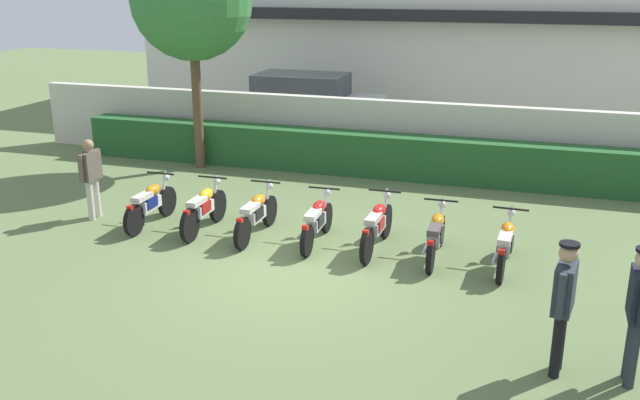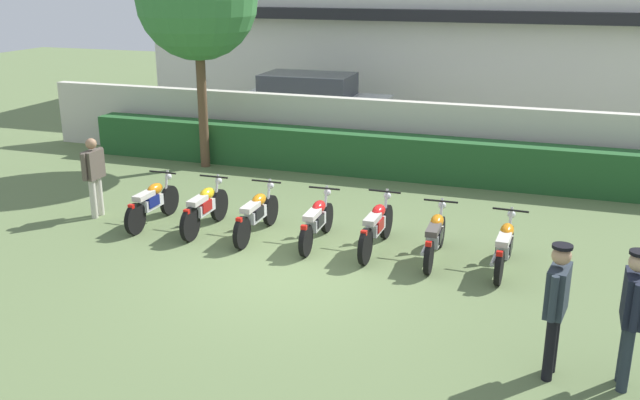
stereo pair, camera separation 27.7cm
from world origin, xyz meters
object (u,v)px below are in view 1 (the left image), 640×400
motorcycle_in_row_0 (150,203)px  motorcycle_in_row_1 (204,208)px  motorcycle_in_row_5 (436,235)px  inspector_person (91,172)px  motorcycle_in_row_3 (317,221)px  officer_1 (639,304)px  motorcycle_in_row_4 (377,226)px  motorcycle_in_row_2 (256,214)px  motorcycle_in_row_6 (506,244)px  tree_near_inspector (192,0)px  parked_car (306,106)px  officer_0 (564,297)px

motorcycle_in_row_0 → motorcycle_in_row_1: (1.15, 0.02, 0.01)m
motorcycle_in_row_5 → inspector_person: inspector_person is taller
motorcycle_in_row_3 → officer_1: officer_1 is taller
motorcycle_in_row_4 → motorcycle_in_row_2: bearing=92.5°
motorcycle_in_row_2 → officer_1: bearing=-117.7°
motorcycle_in_row_4 → motorcycle_in_row_5: size_ratio=1.07×
officer_1 → motorcycle_in_row_3: bearing=-32.5°
motorcycle_in_row_6 → motorcycle_in_row_3: bearing=90.0°
tree_near_inspector → motorcycle_in_row_1: (2.25, -4.26, -3.69)m
parked_car → officer_1: size_ratio=2.60×
motorcycle_in_row_0 → motorcycle_in_row_5: (5.60, -0.01, -0.01)m
motorcycle_in_row_0 → motorcycle_in_row_1: 1.15m
motorcycle_in_row_6 → inspector_person: inspector_person is taller
motorcycle_in_row_4 → tree_near_inspector: bearing=54.8°
motorcycle_in_row_6 → officer_1: (1.65, -3.09, 0.60)m
motorcycle_in_row_2 → motorcycle_in_row_3: motorcycle_in_row_2 is taller
motorcycle_in_row_3 → motorcycle_in_row_4: motorcycle_in_row_4 is taller
motorcycle_in_row_2 → motorcycle_in_row_3: 1.19m
inspector_person → motorcycle_in_row_1: bearing=-0.3°
parked_car → motorcycle_in_row_1: size_ratio=2.45×
motorcycle_in_row_2 → motorcycle_in_row_3: bearing=-89.7°
tree_near_inspector → inspector_person: tree_near_inspector is taller
motorcycle_in_row_2 → officer_0: bearing=-121.5°
motorcycle_in_row_5 → officer_0: size_ratio=1.07×
motorcycle_in_row_3 → motorcycle_in_row_6: same height
motorcycle_in_row_3 → officer_1: 6.00m
motorcycle_in_row_2 → motorcycle_in_row_1: bearing=91.3°
motorcycle_in_row_4 → motorcycle_in_row_6: (2.24, -0.18, -0.02)m
parked_car → motorcycle_in_row_5: bearing=-59.2°
motorcycle_in_row_6 → motorcycle_in_row_1: bearing=91.4°
parked_car → tree_near_inspector: (-1.42, -4.30, 3.22)m
motorcycle_in_row_3 → motorcycle_in_row_5: 2.18m
tree_near_inspector → motorcycle_in_row_5: 8.78m
motorcycle_in_row_6 → motorcycle_in_row_0: bearing=91.8°
motorcycle_in_row_6 → motorcycle_in_row_5: bearing=88.4°
motorcycle_in_row_5 → motorcycle_in_row_3: bearing=87.3°
motorcycle_in_row_4 → motorcycle_in_row_5: motorcycle_in_row_4 is taller
motorcycle_in_row_2 → motorcycle_in_row_3: (1.19, 0.01, -0.01)m
parked_car → motorcycle_in_row_5: parked_car is taller
tree_near_inspector → motorcycle_in_row_1: 6.07m
motorcycle_in_row_1 → motorcycle_in_row_6: size_ratio=1.03×
motorcycle_in_row_3 → motorcycle_in_row_6: 3.36m
motorcycle_in_row_5 → motorcycle_in_row_6: bearing=-95.3°
motorcycle_in_row_2 → officer_1: (6.21, -3.23, 0.59)m
tree_near_inspector → motorcycle_in_row_6: bearing=-29.0°
motorcycle_in_row_4 → officer_1: (3.90, -3.27, 0.58)m
officer_0 → officer_1: (0.83, 0.04, 0.01)m
motorcycle_in_row_1 → officer_1: 7.98m
motorcycle_in_row_2 → motorcycle_in_row_5: (3.38, -0.05, -0.01)m
motorcycle_in_row_3 → inspector_person: 4.77m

